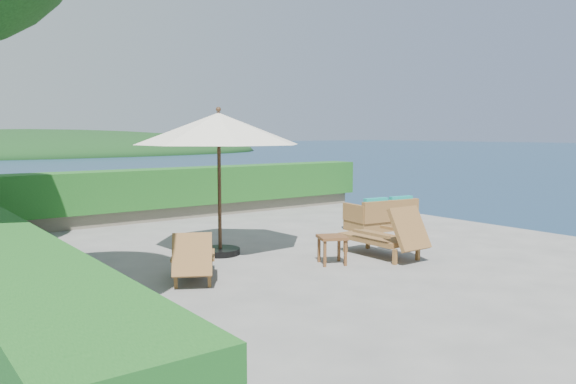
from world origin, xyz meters
TOP-DOWN VIEW (x-y plane):
  - ground at (0.00, 0.00)m, footprint 12.00×12.00m
  - foundation at (0.00, 0.00)m, footprint 12.00×12.00m
  - offshore_island at (25.00, 140.00)m, footprint 126.00×57.60m
  - planter_wall_far at (0.00, 5.60)m, footprint 12.00×0.60m
  - hedge_far at (0.00, 5.60)m, footprint 12.40×0.90m
  - patio_umbrella at (-1.25, 0.87)m, footprint 3.94×3.94m
  - lounge_left at (-2.54, -0.55)m, footprint 1.20×1.52m
  - lounge_right at (1.08, -1.20)m, footprint 0.80×1.72m
  - side_table at (-0.07, -0.98)m, footprint 0.62×0.62m
  - wicker_loveseat at (3.23, 0.98)m, footprint 1.73×1.04m

SIDE VIEW (x-z plane):
  - offshore_island at x=25.00m, z-range -9.30..3.30m
  - foundation at x=0.00m, z-range -3.05..-0.05m
  - ground at x=0.00m, z-range 0.00..0.00m
  - planter_wall_far at x=0.00m, z-range 0.00..0.36m
  - wicker_loveseat at x=3.23m, z-range -0.09..0.71m
  - lounge_left at x=-2.54m, z-range -0.07..0.75m
  - side_table at x=-0.07m, z-range 0.16..0.67m
  - lounge_right at x=1.08m, z-range -0.08..0.91m
  - hedge_far at x=0.00m, z-range 0.35..1.35m
  - patio_umbrella at x=-1.25m, z-range 0.96..3.73m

